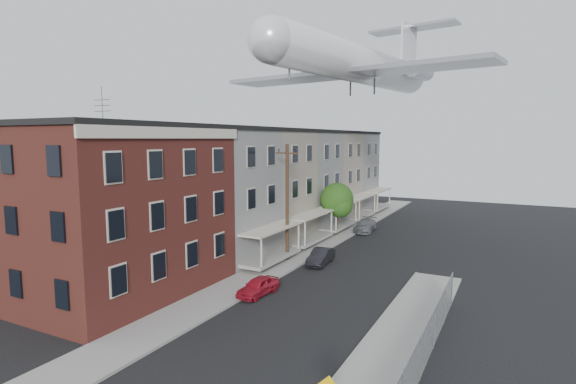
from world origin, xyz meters
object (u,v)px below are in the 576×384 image
utility_pole (287,201)px  airplane (361,64)px  car_near (258,286)px  car_far (365,226)px  street_tree (338,201)px  car_mid (321,257)px

utility_pole → airplane: size_ratio=0.32×
utility_pole → car_near: utility_pole is taller
utility_pole → car_far: utility_pole is taller
street_tree → airplane: 12.80m
street_tree → car_near: (1.67, -17.57, -2.90)m
street_tree → airplane: (1.96, 0.20, 12.65)m
car_mid → street_tree: bearing=99.4°
car_mid → airplane: size_ratio=0.12×
car_near → car_mid: 7.96m
car_near → utility_pole: bearing=109.6°
car_far → car_mid: bearing=-92.3°
street_tree → car_mid: size_ratio=1.48×
car_near → car_far: 21.01m
utility_pole → street_tree: bearing=88.1°
street_tree → airplane: airplane is taller
airplane → car_near: bearing=-90.9°
car_far → airplane: bearing=-90.6°
car_near → car_mid: (0.70, 7.93, 0.03)m
airplane → utility_pole: bearing=-102.7°
utility_pole → car_near: 8.92m
car_mid → car_far: (-0.68, 13.08, 0.04)m
car_far → car_near: bearing=-95.3°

